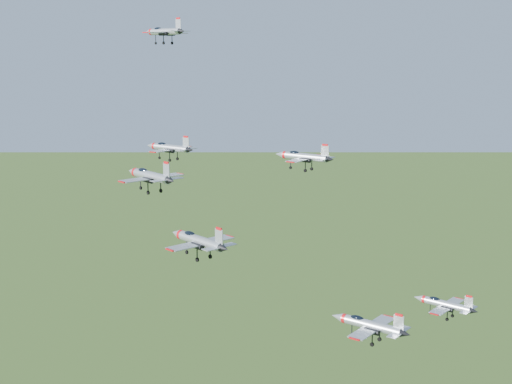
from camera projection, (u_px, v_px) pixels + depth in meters
The scene contains 7 objects.
jet_lead at pixel (164, 31), 127.46m from camera, with size 10.94×9.19×2.93m.
jet_left_high at pixel (169, 147), 118.22m from camera, with size 10.43×8.63×2.79m.
jet_right_high at pixel (150, 175), 101.92m from camera, with size 11.66×9.93×3.18m.
jet_left_low at pixel (303, 157), 117.75m from camera, with size 11.35×9.37×3.04m.
jet_right_low at pixel (198, 240), 108.71m from camera, with size 13.70×11.63×3.72m.
jet_trail at pixel (369, 324), 104.09m from camera, with size 12.92×10.71×3.45m.
jet_extra at pixel (444, 304), 109.33m from camera, with size 10.62×8.85×2.84m.
Camera 1 is at (71.39, -91.88, 142.92)m, focal length 50.00 mm.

